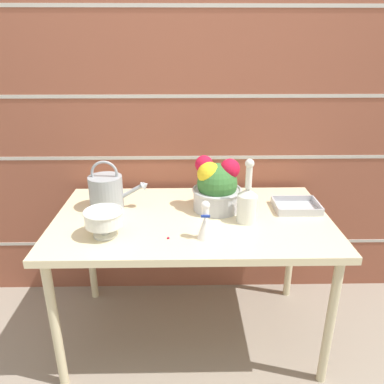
% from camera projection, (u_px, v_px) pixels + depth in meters
% --- Properties ---
extents(ground_plane, '(12.00, 12.00, 0.00)m').
position_uv_depth(ground_plane, '(192.00, 332.00, 2.17)').
color(ground_plane, gray).
extents(brick_wall, '(3.60, 0.08, 2.20)m').
position_uv_depth(brick_wall, '(191.00, 126.00, 2.21)').
color(brick_wall, brown).
rests_on(brick_wall, ground_plane).
extents(patio_table, '(1.39, 0.80, 0.74)m').
position_uv_depth(patio_table, '(192.00, 228.00, 1.92)').
color(patio_table, beige).
rests_on(patio_table, ground_plane).
extents(watering_can, '(0.32, 0.18, 0.26)m').
position_uv_depth(watering_can, '(107.00, 191.00, 1.97)').
color(watering_can, '#93999E').
rests_on(watering_can, patio_table).
extents(crystal_pedestal_bowl, '(0.18, 0.18, 0.13)m').
position_uv_depth(crystal_pedestal_bowl, '(104.00, 219.00, 1.68)').
color(crystal_pedestal_bowl, silver).
rests_on(crystal_pedestal_bowl, patio_table).
extents(flower_planter, '(0.26, 0.26, 0.28)m').
position_uv_depth(flower_planter, '(217.00, 186.00, 1.94)').
color(flower_planter, '#BCBCC1').
rests_on(flower_planter, patio_table).
extents(glass_decanter, '(0.10, 0.10, 0.32)m').
position_uv_depth(glass_decanter, '(247.00, 202.00, 1.81)').
color(glass_decanter, silver).
rests_on(glass_decanter, patio_table).
extents(figurine_vase, '(0.07, 0.07, 0.18)m').
position_uv_depth(figurine_vase, '(205.00, 223.00, 1.66)').
color(figurine_vase, white).
rests_on(figurine_vase, patio_table).
extents(wire_tray, '(0.23, 0.19, 0.04)m').
position_uv_depth(wire_tray, '(296.00, 207.00, 1.98)').
color(wire_tray, '#B7B7BC').
rests_on(wire_tray, patio_table).
extents(fallen_petal, '(0.01, 0.01, 0.01)m').
position_uv_depth(fallen_petal, '(168.00, 238.00, 1.69)').
color(fallen_petal, red).
rests_on(fallen_petal, patio_table).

